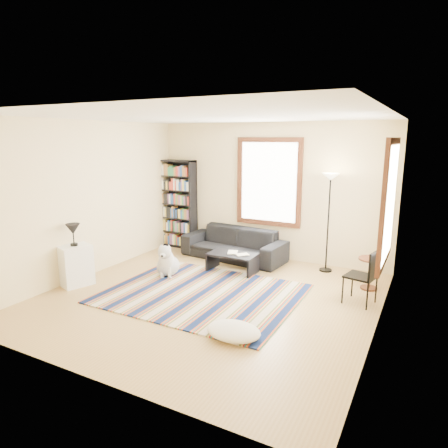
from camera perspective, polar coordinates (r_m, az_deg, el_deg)
The scene contains 21 objects.
floor at distance 6.51m, azimuth -2.09°, elevation -10.79°, with size 5.00×5.00×0.10m, color #A5834B.
ceiling at distance 6.00m, azimuth -2.31°, elevation 15.63°, with size 5.00×5.00×0.10m, color white.
wall_back at distance 8.37m, azimuth 6.58°, elevation 4.66°, with size 5.00×0.10×2.80m, color beige.
wall_front at distance 4.14m, azimuth -20.15°, elevation -3.90°, with size 5.00×0.10×2.80m, color beige.
wall_left at distance 7.67m, azimuth -18.97°, elevation 3.38°, with size 0.10×5.00×2.80m, color beige.
wall_right at distance 5.32m, azimuth 22.36°, elevation -0.59°, with size 0.10×5.00×2.80m, color beige.
window_back at distance 8.27m, azimuth 6.41°, elevation 5.97°, with size 1.20×0.06×1.60m, color white.
window_right at distance 6.07m, azimuth 22.53°, elevation 2.83°, with size 0.06×1.20×1.60m, color white.
rug at distance 6.60m, azimuth -3.12°, elevation -9.88°, with size 3.02×2.42×0.02m, color #0C1A40.
sofa at distance 8.36m, azimuth 1.40°, elevation -2.84°, with size 2.18×0.85×0.64m, color black.
bookshelf at distance 9.23m, azimuth -6.69°, elevation 2.86°, with size 0.90×0.30×2.00m, color black.
coffee_table at distance 7.58m, azimuth 1.21°, elevation -5.54°, with size 0.90×0.50×0.36m, color black.
book_a at distance 7.56m, azimuth 0.54°, elevation -4.05°, with size 0.25×0.19×0.02m, color beige.
book_b at distance 7.50m, azimuth 2.42°, elevation -4.23°, with size 0.17×0.23×0.02m, color beige.
floor_cushion at distance 5.25m, azimuth 1.39°, elevation -15.04°, with size 0.72×0.54×0.18m, color beige.
floor_lamp at distance 7.68m, azimuth 14.65°, elevation 0.10°, with size 0.30×0.30×1.86m, color black, non-canonical shape.
side_table at distance 7.15m, azimuth 20.10°, elevation -6.67°, with size 0.40×0.40×0.54m, color #4A2612.
folding_chair at distance 6.46m, azimuth 18.91°, elevation -7.09°, with size 0.42×0.40×0.86m, color black.
white_cabinet at distance 7.33m, azimuth -20.41°, elevation -5.56°, with size 0.38×0.50×0.70m, color white.
table_lamp at distance 7.19m, azimuth -20.73°, elevation -1.46°, with size 0.24×0.24×0.38m, color black, non-canonical shape.
dog at distance 7.41m, azimuth -8.01°, elevation -5.03°, with size 0.44×0.62×0.62m, color silver, non-canonical shape.
Camera 1 is at (3.00, -5.18, 2.50)m, focal length 32.00 mm.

